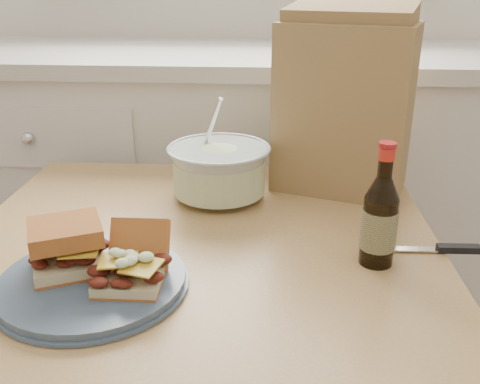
# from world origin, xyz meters

# --- Properties ---
(cabinet_run) EXTENTS (2.50, 0.64, 0.94)m
(cabinet_run) POSITION_xyz_m (-0.00, 1.70, 0.47)
(cabinet_run) COLOR white
(cabinet_run) RESTS_ON ground
(dining_table) EXTENTS (0.86, 0.86, 0.71)m
(dining_table) POSITION_xyz_m (0.01, 0.91, 0.60)
(dining_table) COLOR tan
(dining_table) RESTS_ON ground
(plate) EXTENTS (0.28, 0.28, 0.02)m
(plate) POSITION_xyz_m (-0.13, 0.77, 0.72)
(plate) COLOR #415369
(plate) RESTS_ON dining_table
(sandwich_left) EXTENTS (0.14, 0.13, 0.08)m
(sandwich_left) POSITION_xyz_m (-0.17, 0.79, 0.76)
(sandwich_left) COLOR beige
(sandwich_left) RESTS_ON plate
(sandwich_right) EXTENTS (0.10, 0.13, 0.08)m
(sandwich_right) POSITION_xyz_m (-0.07, 0.77, 0.75)
(sandwich_right) COLOR beige
(sandwich_right) RESTS_ON plate
(coleslaw_bowl) EXTENTS (0.21, 0.21, 0.21)m
(coleslaw_bowl) POSITION_xyz_m (0.02, 1.13, 0.76)
(coleslaw_bowl) COLOR silver
(coleslaw_bowl) RESTS_ON dining_table
(beer_bottle) EXTENTS (0.06, 0.06, 0.21)m
(beer_bottle) POSITION_xyz_m (0.31, 0.88, 0.78)
(beer_bottle) COLOR black
(beer_bottle) RESTS_ON dining_table
(knife) EXTENTS (0.18, 0.02, 0.01)m
(knife) POSITION_xyz_m (0.43, 0.92, 0.71)
(knife) COLOR silver
(knife) RESTS_ON dining_table
(paper_bag) EXTENTS (0.31, 0.25, 0.35)m
(paper_bag) POSITION_xyz_m (0.28, 1.22, 0.88)
(paper_bag) COLOR #987A49
(paper_bag) RESTS_ON dining_table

